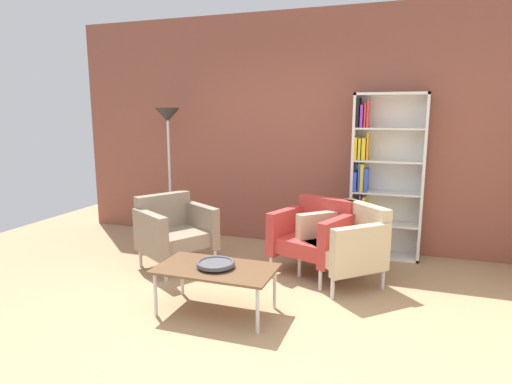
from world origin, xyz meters
TOP-DOWN VIEW (x-y plane):
  - ground_plane at (0.00, 0.00)m, footprint 8.32×8.32m
  - brick_back_panel at (0.00, 2.46)m, footprint 6.40×0.12m
  - bookshelf_tall at (0.93, 2.25)m, footprint 0.80×0.30m
  - coffee_table_low at (-0.25, 0.24)m, footprint 1.00×0.56m
  - decorative_bowl at (-0.25, 0.24)m, footprint 0.32×0.32m
  - armchair_corner_red at (0.35, 1.43)m, footprint 0.89×0.86m
  - armchair_spare_guest at (-1.16, 1.14)m, footprint 0.92×0.94m
  - armchair_by_bookshelf at (0.69, 1.29)m, footprint 0.95×0.95m
  - floor_lamp_torchiere at (-1.70, 2.01)m, footprint 0.32×0.32m

SIDE VIEW (x-z plane):
  - ground_plane at x=0.00m, z-range 0.00..0.00m
  - coffee_table_low at x=-0.25m, z-range 0.17..0.57m
  - armchair_corner_red at x=0.35m, z-range 0.02..0.80m
  - armchair_spare_guest at x=-1.16m, z-range 0.02..0.80m
  - armchair_by_bookshelf at x=0.69m, z-range 0.02..0.80m
  - decorative_bowl at x=-0.25m, z-range 0.41..0.46m
  - bookshelf_tall at x=0.93m, z-range -0.03..1.87m
  - floor_lamp_torchiere at x=-1.70m, z-range 0.58..2.32m
  - brick_back_panel at x=0.00m, z-range 0.00..2.90m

